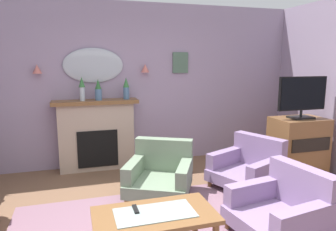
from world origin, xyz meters
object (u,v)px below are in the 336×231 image
at_px(wall_mirror, 93,65).
at_px(tv_flatscreen, 302,96).
at_px(mantel_vase_centre, 98,90).
at_px(framed_picture, 180,63).
at_px(armchair_near_fireplace, 283,208).
at_px(mantel_vase_left, 82,88).
at_px(fireplace, 97,135).
at_px(coffee_table, 155,219).
at_px(mantel_vase_right, 126,88).
at_px(tv_remote, 135,209).
at_px(armchair_in_corner, 161,172).
at_px(armchair_by_coffee_table, 249,166).
at_px(tv_cabinet, 298,146).
at_px(wall_sconce_right, 145,68).
at_px(wall_sconce_left, 37,69).

bearing_deg(wall_mirror, tv_flatscreen, -23.02).
height_order(mantel_vase_centre, framed_picture, framed_picture).
bearing_deg(armchair_near_fireplace, mantel_vase_left, 125.99).
xyz_separation_m(fireplace, coffee_table, (0.32, -2.59, -0.19)).
relative_size(mantel_vase_centre, framed_picture, 0.94).
bearing_deg(framed_picture, tv_flatscreen, -40.18).
height_order(mantel_vase_left, mantel_vase_right, mantel_vase_left).
bearing_deg(tv_remote, mantel_vase_centre, 92.66).
relative_size(mantel_vase_left, armchair_in_corner, 0.34).
relative_size(armchair_by_coffee_table, armchair_near_fireplace, 1.15).
height_order(framed_picture, tv_remote, framed_picture).
bearing_deg(tv_flatscreen, armchair_by_coffee_table, -167.25).
bearing_deg(tv_cabinet, mantel_vase_right, 156.57).
bearing_deg(fireplace, framed_picture, 5.77).
bearing_deg(tv_flatscreen, tv_cabinet, 90.00).
xyz_separation_m(mantel_vase_centre, armchair_in_corner, (0.69, -1.24, -1.02)).
relative_size(wall_sconce_right, coffee_table, 0.13).
xyz_separation_m(mantel_vase_centre, tv_cabinet, (2.99, -1.10, -0.87)).
bearing_deg(tv_remote, armchair_near_fireplace, -4.32).
bearing_deg(tv_flatscreen, mantel_vase_left, 160.91).
relative_size(mantel_vase_right, wall_sconce_right, 2.54).
bearing_deg(framed_picture, armchair_near_fireplace, -86.38).
distance_m(wall_mirror, armchair_in_corner, 2.12).
xyz_separation_m(wall_mirror, wall_sconce_left, (-0.85, -0.05, -0.05)).
relative_size(mantel_vase_right, wall_sconce_left, 2.54).
height_order(mantel_vase_left, coffee_table, mantel_vase_left).
distance_m(framed_picture, coffee_table, 3.28).
bearing_deg(wall_sconce_left, fireplace, -6.16).
xyz_separation_m(wall_mirror, tv_flatscreen, (3.04, -1.29, -0.46)).
bearing_deg(wall_mirror, mantel_vase_left, -139.64).
distance_m(fireplace, tv_remote, 2.50).
bearing_deg(coffee_table, mantel_vase_centre, 96.02).
height_order(fireplace, framed_picture, framed_picture).
relative_size(wall_sconce_right, armchair_in_corner, 0.13).
height_order(fireplace, mantel_vase_centre, mantel_vase_centre).
bearing_deg(tv_remote, tv_flatscreen, 25.04).
bearing_deg(mantel_vase_centre, mantel_vase_right, 0.00).
xyz_separation_m(tv_remote, armchair_near_fireplace, (1.51, -0.11, -0.15)).
relative_size(wall_sconce_right, framed_picture, 0.39).
bearing_deg(tv_flatscreen, mantel_vase_right, 156.18).
bearing_deg(tv_cabinet, framed_picture, 140.28).
bearing_deg(wall_sconce_right, tv_remote, -104.84).
bearing_deg(wall_mirror, fireplace, -90.00).
relative_size(mantel_vase_centre, wall_mirror, 0.35).
relative_size(mantel_vase_right, coffee_table, 0.32).
bearing_deg(mantel_vase_left, mantel_vase_centre, 0.00).
xyz_separation_m(wall_sconce_right, coffee_table, (-0.53, -2.68, -1.28)).
xyz_separation_m(armchair_by_coffee_table, armchair_near_fireplace, (-0.34, -1.22, 0.00)).
xyz_separation_m(framed_picture, tv_cabinet, (1.54, -1.28, -1.30)).
xyz_separation_m(fireplace, tv_remote, (0.16, -2.49, -0.12)).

